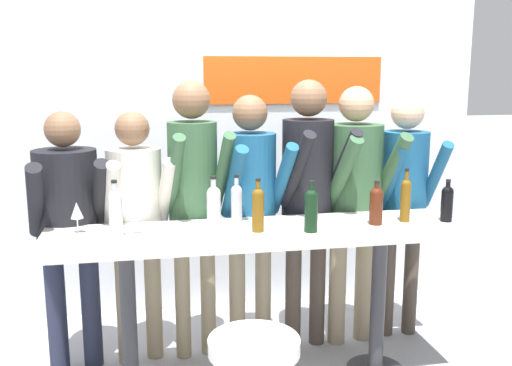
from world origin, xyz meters
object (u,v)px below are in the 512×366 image
wine_bottle_4 (214,207)px  wine_glass_0 (77,212)px  tasting_table (259,254)px  person_center_left (194,187)px  person_right (354,188)px  wine_glass_1 (134,213)px  wine_bottle_2 (311,208)px  person_left (136,210)px  person_far_right (404,189)px  person_far_left (68,215)px  wine_bottle_3 (115,211)px  wine_bottle_5 (376,204)px  person_center (251,196)px  wine_bottle_6 (237,204)px  wine_bottle_0 (447,202)px  wine_bottle_1 (406,198)px  person_center_right (308,184)px  wine_bottle_7 (258,208)px

wine_bottle_4 → wine_glass_0: wine_bottle_4 is taller
tasting_table → person_center_left: size_ratio=1.34×
person_right → wine_glass_1: size_ratio=10.01×
wine_bottle_2 → person_left: bearing=149.6°
person_far_right → wine_bottle_2: bearing=-141.2°
person_far_left → wine_bottle_3: person_far_left is taller
tasting_table → person_center_left: person_center_left is taller
person_center_left → wine_bottle_4: person_center_left is taller
wine_glass_0 → wine_bottle_5: bearing=-4.3°
person_center → wine_glass_1: person_center is taller
wine_bottle_2 → wine_bottle_3: wine_bottle_3 is taller
person_far_left → wine_glass_0: bearing=-85.2°
wine_bottle_3 → wine_bottle_6: bearing=8.2°
wine_bottle_5 → wine_bottle_6: size_ratio=0.85×
wine_bottle_0 → wine_bottle_3: bearing=179.5°
wine_bottle_1 → wine_bottle_4: (-1.16, -0.05, 0.01)m
person_far_right → wine_bottle_5: bearing=-126.0°
wine_bottle_5 → wine_bottle_4: bearing=-178.8°
person_center → wine_bottle_5: person_center is taller
person_left → person_far_right: size_ratio=0.96×
person_left → wine_glass_1: person_left is taller
person_center_left → wine_bottle_2: person_center_left is taller
tasting_table → person_left: person_left is taller
wine_glass_1 → wine_bottle_4: bearing=-8.4°
wine_glass_0 → wine_bottle_1: bearing=-3.0°
wine_glass_1 → person_far_right: bearing=14.7°
wine_bottle_2 → wine_bottle_4: bearing=173.3°
person_right → person_far_right: (0.38, 0.04, -0.03)m
wine_bottle_6 → person_center: bearing=67.7°
person_far_right → wine_glass_0: 2.17m
person_center_left → wine_bottle_4: 0.50m
person_center_left → wine_bottle_6: bearing=-68.5°
person_right → wine_bottle_0: size_ratio=6.90×
wine_bottle_2 → wine_glass_0: (-1.28, 0.21, -0.01)m
wine_bottle_3 → wine_glass_0: size_ratio=1.80×
wine_bottle_5 → person_center: bearing=145.4°
person_right → wine_bottle_3: size_ratio=5.56×
person_far_left → person_right: 1.85m
wine_bottle_3 → wine_bottle_5: bearing=-0.1°
wine_bottle_1 → person_left: bearing=164.0°
wine_bottle_0 → wine_bottle_1: (-0.25, 0.04, 0.02)m
person_center_right → person_far_right: 0.71m
person_far_right → wine_bottle_6: 1.31m
person_left → wine_bottle_7: (0.68, -0.51, 0.11)m
wine_bottle_2 → person_center_right: bearing=75.9°
person_left → wine_bottle_7: size_ratio=5.34×
wine_bottle_5 → wine_bottle_7: bearing=-178.2°
wine_bottle_0 → wine_bottle_6: bearing=174.9°
person_far_right → wine_bottle_5: (-0.42, -0.52, 0.03)m
person_right → wine_bottle_2: bearing=-138.6°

